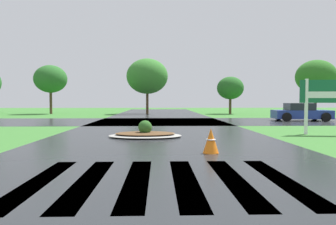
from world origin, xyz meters
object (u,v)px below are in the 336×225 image
(estate_billboard, at_px, (330,95))
(median_island, at_px, (145,134))
(car_blue_compact, at_px, (301,113))
(traffic_cone, at_px, (211,141))

(estate_billboard, bearing_deg, median_island, 13.00)
(estate_billboard, distance_m, car_blue_compact, 9.59)
(car_blue_compact, height_order, traffic_cone, car_blue_compact)
(estate_billboard, height_order, median_island, estate_billboard)
(median_island, bearing_deg, traffic_cone, -62.81)
(median_island, relative_size, traffic_cone, 4.20)
(car_blue_compact, bearing_deg, estate_billboard, -102.81)
(car_blue_compact, xyz_separation_m, traffic_cone, (-8.91, -13.74, -0.25))
(estate_billboard, xyz_separation_m, car_blue_compact, (2.90, 9.07, -1.12))
(estate_billboard, bearing_deg, car_blue_compact, -99.99)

